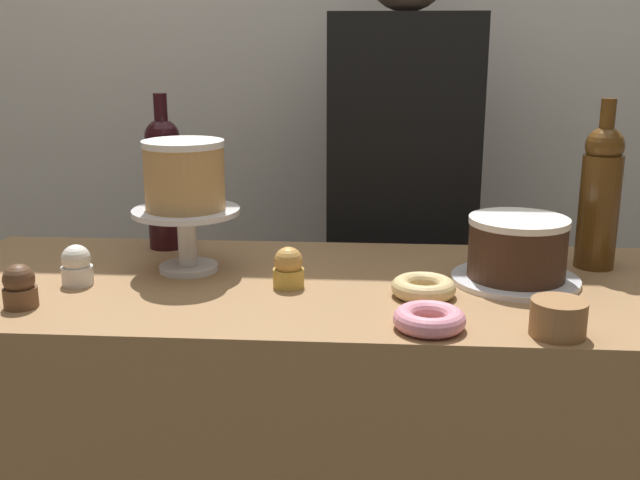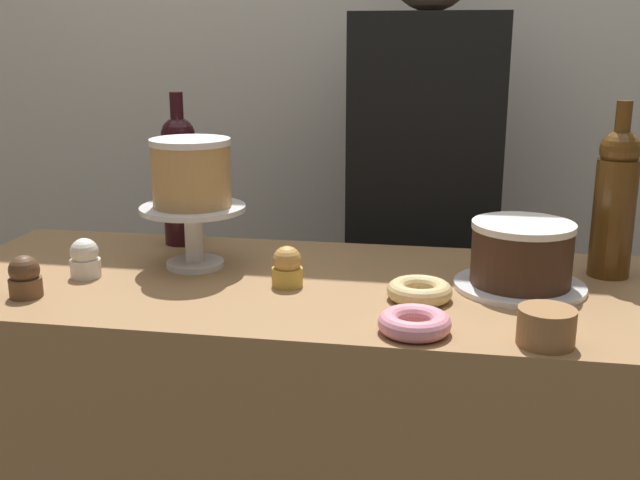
# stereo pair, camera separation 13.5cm
# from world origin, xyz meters

# --- Properties ---
(back_wall) EXTENTS (6.00, 0.05, 2.60)m
(back_wall) POSITION_xyz_m (0.00, 0.86, 1.30)
(back_wall) COLOR silver
(back_wall) RESTS_ON ground_plane
(cake_stand_pedestal) EXTENTS (0.20, 0.20, 0.12)m
(cake_stand_pedestal) POSITION_xyz_m (-0.26, 0.05, 0.99)
(cake_stand_pedestal) COLOR silver
(cake_stand_pedestal) RESTS_ON display_counter
(white_layer_cake) EXTENTS (0.15, 0.15, 0.13)m
(white_layer_cake) POSITION_xyz_m (-0.26, 0.05, 1.09)
(white_layer_cake) COLOR tan
(white_layer_cake) RESTS_ON cake_stand_pedestal
(silver_serving_platter) EXTENTS (0.23, 0.23, 0.01)m
(silver_serving_platter) POSITION_xyz_m (0.36, 0.03, 0.91)
(silver_serving_platter) COLOR white
(silver_serving_platter) RESTS_ON display_counter
(chocolate_round_cake) EXTENTS (0.18, 0.18, 0.11)m
(chocolate_round_cake) POSITION_xyz_m (0.36, 0.03, 0.97)
(chocolate_round_cake) COLOR #3D2619
(chocolate_round_cake) RESTS_ON silver_serving_platter
(wine_bottle_dark_red) EXTENTS (0.08, 0.08, 0.33)m
(wine_bottle_dark_red) POSITION_xyz_m (-0.34, 0.22, 1.05)
(wine_bottle_dark_red) COLOR black
(wine_bottle_dark_red) RESTS_ON display_counter
(wine_bottle_amber) EXTENTS (0.08, 0.08, 0.33)m
(wine_bottle_amber) POSITION_xyz_m (0.53, 0.14, 1.05)
(wine_bottle_amber) COLOR #5B3814
(wine_bottle_amber) RESTS_ON display_counter
(cupcake_vanilla) EXTENTS (0.06, 0.06, 0.07)m
(cupcake_vanilla) POSITION_xyz_m (-0.44, -0.04, 0.94)
(cupcake_vanilla) COLOR white
(cupcake_vanilla) RESTS_ON display_counter
(cupcake_caramel) EXTENTS (0.06, 0.06, 0.07)m
(cupcake_caramel) POSITION_xyz_m (-0.05, -0.03, 0.94)
(cupcake_caramel) COLOR gold
(cupcake_caramel) RESTS_ON display_counter
(cupcake_chocolate) EXTENTS (0.06, 0.06, 0.07)m
(cupcake_chocolate) POSITION_xyz_m (-0.49, -0.17, 0.94)
(cupcake_chocolate) COLOR brown
(cupcake_chocolate) RESTS_ON display_counter
(donut_pink) EXTENTS (0.11, 0.11, 0.03)m
(donut_pink) POSITION_xyz_m (0.18, -0.22, 0.92)
(donut_pink) COLOR pink
(donut_pink) RESTS_ON display_counter
(donut_glazed) EXTENTS (0.11, 0.11, 0.03)m
(donut_glazed) POSITION_xyz_m (0.18, -0.07, 0.92)
(donut_glazed) COLOR #E0C17F
(donut_glazed) RESTS_ON display_counter
(cookie_stack) EXTENTS (0.08, 0.08, 0.05)m
(cookie_stack) POSITION_xyz_m (0.37, -0.23, 0.93)
(cookie_stack) COLOR olive
(cookie_stack) RESTS_ON display_counter
(barista_figure) EXTENTS (0.36, 0.22, 1.60)m
(barista_figure) POSITION_xyz_m (0.16, 0.54, 0.84)
(barista_figure) COLOR black
(barista_figure) RESTS_ON ground_plane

